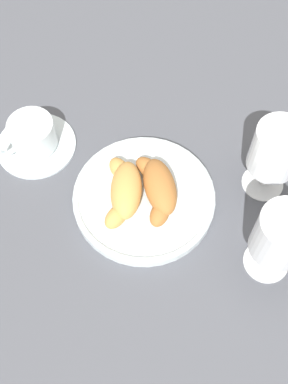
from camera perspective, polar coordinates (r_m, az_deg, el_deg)
name	(u,v)px	position (r m, az deg, el deg)	size (l,w,h in m)	color
ground_plane	(150,183)	(0.79, 0.69, 1.06)	(2.20, 2.20, 0.00)	#4C4F56
pastry_plate	(144,198)	(0.77, 0.00, -0.67)	(0.23, 0.23, 0.02)	silver
croissant_large	(160,187)	(0.74, 1.86, 0.61)	(0.13, 0.08, 0.04)	#AD6B33
croissant_small	(124,190)	(0.74, -2.36, 0.19)	(0.12, 0.10, 0.04)	#D6994C
coffee_cup_near	(33,137)	(0.83, -12.99, 6.31)	(0.14, 0.14, 0.06)	silver
juice_glass_left	(281,237)	(0.67, 15.89, -5.09)	(0.08, 0.08, 0.14)	white
juice_glass_right	(276,151)	(0.74, 15.31, 4.64)	(0.08, 0.08, 0.14)	white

